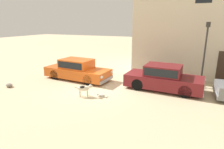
% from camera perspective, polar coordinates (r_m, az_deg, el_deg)
% --- Properties ---
extents(ground_plane, '(80.00, 80.00, 0.00)m').
position_cam_1_polar(ground_plane, '(11.30, -4.74, -4.15)').
color(ground_plane, '#CCB78E').
extents(parked_sedan_nearest, '(4.78, 1.98, 1.39)m').
position_cam_1_polar(parked_sedan_nearest, '(13.11, -10.46, 1.54)').
color(parked_sedan_nearest, '#D15619').
rests_on(parked_sedan_nearest, ground_plane).
extents(parked_sedan_second, '(4.49, 1.95, 1.45)m').
position_cam_1_polar(parked_sedan_second, '(11.28, 15.19, -0.88)').
color(parked_sedan_second, maroon).
rests_on(parked_sedan_second, ground_plane).
extents(stray_dog_spotted, '(0.92, 0.55, 0.68)m').
position_cam_1_polar(stray_dog_spotted, '(10.05, -8.32, -4.14)').
color(stray_dog_spotted, beige).
rests_on(stray_dog_spotted, ground_plane).
extents(stray_cat, '(0.61, 0.24, 0.17)m').
position_cam_1_polar(stray_cat, '(10.01, -3.26, -6.28)').
color(stray_cat, beige).
rests_on(stray_cat, ground_plane).
extents(street_lamp, '(0.22, 0.22, 3.81)m').
position_cam_1_polar(street_lamp, '(12.14, 26.34, 7.53)').
color(street_lamp, '#2D2B28').
rests_on(street_lamp, ground_plane).
extents(rubble_pile, '(0.55, 0.45, 0.22)m').
position_cam_1_polar(rubble_pile, '(13.04, -28.61, -2.85)').
color(rubble_pile, gray).
rests_on(rubble_pile, ground_plane).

